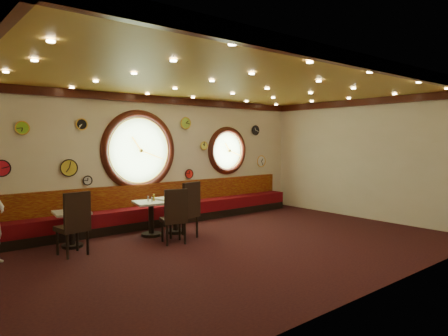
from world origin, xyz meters
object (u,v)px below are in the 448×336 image
table_a (72,225)px  condiment_a_pepper (70,208)px  chair_a (75,219)px  chair_c (188,206)px  condiment_b_salt (148,199)px  table_b (151,214)px  chair_b (175,213)px  table_c (176,211)px  condiment_c_salt (172,196)px  condiment_c_pepper (179,195)px  condiment_a_salt (64,209)px  condiment_a_bottle (73,206)px  condiment_c_bottle (178,193)px  condiment_b_pepper (152,199)px  condiment_b_bottle (154,197)px

table_a → condiment_a_pepper: 0.32m
chair_a → chair_c: chair_c is taller
chair_a → condiment_b_salt: size_ratio=6.36×
table_b → chair_b: size_ratio=1.18×
table_c → chair_c: 0.69m
condiment_c_salt → condiment_a_pepper: condiment_c_salt is taller
condiment_b_salt → condiment_c_pepper: condiment_c_pepper is taller
condiment_c_salt → chair_b: bearing=-119.3°
table_c → condiment_a_salt: size_ratio=9.08×
condiment_c_salt → condiment_c_pepper: 0.15m
table_a → table_c: size_ratio=0.90×
chair_b → condiment_a_pepper: 2.04m
condiment_a_pepper → condiment_c_pepper: bearing=-8.4°
chair_a → condiment_c_salt: chair_a is taller
table_c → condiment_c_salt: condiment_c_salt is taller
condiment_a_pepper → condiment_b_salt: bearing=-4.6°
condiment_a_bottle → condiment_c_bottle: condiment_c_bottle is taller
table_b → condiment_a_salt: (-1.79, 0.24, 0.28)m
condiment_a_bottle → condiment_c_salt: bearing=-8.6°
condiment_b_pepper → condiment_a_bottle: size_ratio=0.66×
condiment_a_salt → condiment_c_pepper: condiment_c_pepper is taller
table_a → condiment_c_pepper: bearing=-7.8°
condiment_b_bottle → condiment_a_pepper: bearing=175.5°
condiment_b_pepper → table_a: bearing=172.7°
table_c → chair_b: chair_b is taller
table_a → condiment_a_salt: size_ratio=8.17×
condiment_b_bottle → condiment_c_bottle: bearing=-0.4°
table_a → condiment_b_bottle: bearing=-3.7°
condiment_b_salt → condiment_b_bottle: condiment_b_bottle is taller
table_b → condiment_c_salt: condiment_c_salt is taller
condiment_c_pepper → condiment_a_pepper: bearing=171.6°
table_b → condiment_c_pepper: 0.75m
condiment_b_pepper → condiment_c_salt: bearing=-2.7°
table_c → chair_c: size_ratio=1.06×
chair_b → condiment_b_salt: size_ratio=6.10×
table_a → condiment_b_pepper: condiment_b_pepper is taller
table_a → chair_c: size_ratio=0.96×
condiment_b_bottle → condiment_c_bottle: condiment_c_bottle is taller
table_a → chair_a: 0.71m
condiment_a_salt → chair_c: bearing=-23.5°
condiment_c_salt → condiment_b_bottle: condiment_b_bottle is taller
condiment_c_salt → condiment_c_bottle: (0.23, 0.12, 0.03)m
table_c → condiment_c_bottle: 0.42m
chair_c → condiment_b_salt: chair_c is taller
condiment_a_bottle → table_c: bearing=-8.5°
table_b → condiment_b_pepper: condiment_b_pepper is taller
condiment_a_salt → condiment_b_pepper: condiment_b_pepper is taller
condiment_a_bottle → chair_c: bearing=-25.3°
chair_b → condiment_a_pepper: bearing=162.9°
condiment_c_pepper → condiment_a_bottle: bearing=169.9°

